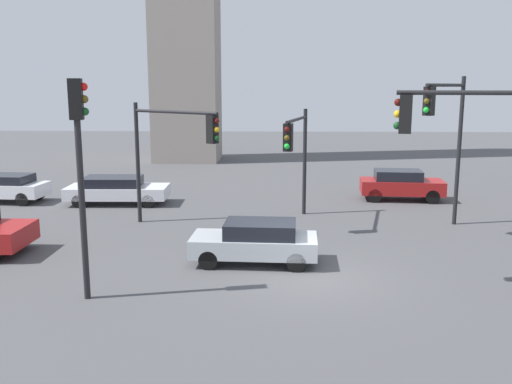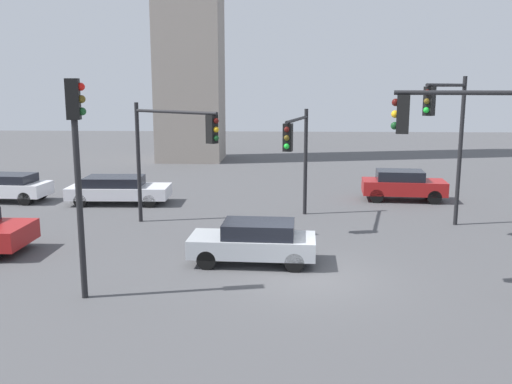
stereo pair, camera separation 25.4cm
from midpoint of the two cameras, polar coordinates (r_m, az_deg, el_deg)
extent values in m
plane|color=#4C4C4F|center=(16.36, 5.01, -8.68)|extent=(106.36, 106.36, 0.00)
cylinder|color=black|center=(15.00, 20.61, 9.55)|extent=(3.45, 0.89, 0.12)
cube|color=black|center=(14.94, 14.67, 7.76)|extent=(0.38, 0.38, 1.00)
sphere|color=#4C0F0C|center=(14.93, 13.95, 8.95)|extent=(0.20, 0.20, 0.20)
sphere|color=yellow|center=(14.94, 13.90, 7.80)|extent=(0.20, 0.20, 0.20)
sphere|color=#14471E|center=(14.96, 13.84, 6.65)|extent=(0.20, 0.20, 0.20)
cylinder|color=black|center=(23.77, 4.73, 3.08)|extent=(0.16, 0.16, 4.53)
cylinder|color=black|center=(21.66, 3.90, 7.47)|extent=(0.98, 3.86, 0.12)
cube|color=black|center=(20.02, 2.96, 5.63)|extent=(0.38, 0.38, 1.00)
sphere|color=#4C0F0C|center=(19.80, 2.85, 6.45)|extent=(0.20, 0.20, 0.20)
sphere|color=#594714|center=(19.83, 2.84, 5.58)|extent=(0.20, 0.20, 0.20)
sphere|color=green|center=(19.86, 2.83, 4.72)|extent=(0.20, 0.20, 0.20)
cylinder|color=black|center=(22.78, -12.39, 2.91)|extent=(0.16, 0.16, 4.84)
cylinder|color=black|center=(20.96, -8.80, 8.15)|extent=(3.57, 2.67, 0.12)
cube|color=black|center=(19.63, -4.89, 6.45)|extent=(0.45, 0.45, 1.00)
sphere|color=#4C0F0C|center=(19.48, -4.47, 7.31)|extent=(0.20, 0.20, 0.20)
sphere|color=yellow|center=(19.50, -4.46, 6.43)|extent=(0.20, 0.20, 0.20)
sphere|color=#14471E|center=(19.52, -4.45, 5.55)|extent=(0.20, 0.20, 0.20)
cylinder|color=black|center=(14.67, -18.01, -0.04)|extent=(0.16, 0.16, 5.64)
cube|color=black|center=(14.43, -18.55, 9.05)|extent=(0.38, 0.38, 1.00)
sphere|color=red|center=(14.40, -17.83, 10.28)|extent=(0.20, 0.20, 0.20)
sphere|color=#594714|center=(14.40, -17.76, 9.09)|extent=(0.20, 0.20, 0.20)
sphere|color=#14471E|center=(14.41, -17.69, 7.90)|extent=(0.20, 0.20, 0.20)
cylinder|color=black|center=(23.17, 19.86, 3.90)|extent=(0.16, 0.16, 5.84)
cylinder|color=black|center=(21.56, 18.67, 10.39)|extent=(2.14, 2.52, 0.12)
cube|color=black|center=(20.34, 17.05, 8.94)|extent=(0.45, 0.45, 1.00)
sphere|color=#4C0F0C|center=(20.16, 16.86, 9.79)|extent=(0.20, 0.20, 0.20)
sphere|color=#594714|center=(20.16, 16.81, 8.94)|extent=(0.20, 0.20, 0.20)
sphere|color=green|center=(20.17, 16.76, 8.09)|extent=(0.20, 0.20, 0.20)
cube|color=silver|center=(29.15, -24.86, 0.26)|extent=(4.18, 2.02, 0.61)
cube|color=black|center=(28.97, -24.59, 1.20)|extent=(2.38, 1.69, 0.45)
cylinder|color=black|center=(27.91, -23.10, -0.68)|extent=(0.64, 0.36, 0.62)
cylinder|color=black|center=(29.14, -21.76, -0.13)|extent=(0.64, 0.36, 0.62)
cube|color=#ADB2B7|center=(17.35, -0.62, -5.48)|extent=(3.98, 1.85, 0.58)
cube|color=black|center=(17.20, 0.02, -3.90)|extent=(2.25, 1.57, 0.51)
cylinder|color=black|center=(16.95, -5.34, -6.94)|extent=(0.60, 0.33, 0.59)
cylinder|color=black|center=(18.24, -4.61, -5.64)|extent=(0.60, 0.33, 0.59)
cylinder|color=black|center=(16.71, 3.74, -7.17)|extent=(0.60, 0.33, 0.59)
cylinder|color=black|center=(18.02, 3.80, -5.83)|extent=(0.60, 0.33, 0.59)
cube|color=silver|center=(26.86, -14.30, 0.02)|extent=(4.72, 2.07, 0.55)
cube|color=black|center=(26.84, -14.83, 1.01)|extent=(2.66, 1.78, 0.48)
cylinder|color=black|center=(27.33, -10.64, -0.24)|extent=(0.61, 0.37, 0.60)
cylinder|color=black|center=(25.79, -11.29, -0.92)|extent=(0.61, 0.37, 0.60)
cylinder|color=black|center=(28.10, -17.01, -0.23)|extent=(0.61, 0.37, 0.60)
cylinder|color=black|center=(26.61, -18.01, -0.88)|extent=(0.61, 0.37, 0.60)
cube|color=maroon|center=(27.78, 14.51, 0.54)|extent=(4.05, 2.02, 0.66)
cube|color=black|center=(27.67, 14.16, 1.67)|extent=(2.31, 1.68, 0.52)
cylinder|color=black|center=(28.74, 16.92, 0.07)|extent=(0.68, 0.36, 0.66)
cylinder|color=black|center=(27.39, 17.44, -0.47)|extent=(0.68, 0.36, 0.66)
cylinder|color=black|center=(28.37, 11.62, 0.19)|extent=(0.68, 0.36, 0.66)
cylinder|color=black|center=(27.00, 11.88, -0.36)|extent=(0.68, 0.36, 0.66)
cylinder|color=black|center=(20.83, -23.74, -4.39)|extent=(0.64, 0.38, 0.64)
camera|label=1|loc=(0.13, -90.35, -0.07)|focal=38.85mm
camera|label=2|loc=(0.13, 89.65, 0.07)|focal=38.85mm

